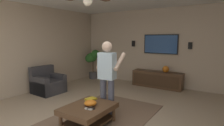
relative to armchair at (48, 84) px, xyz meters
name	(u,v)px	position (x,y,z in m)	size (l,w,h in m)	color
wall_back_tv	(160,48)	(2.83, -2.60, 1.08)	(0.10, 6.41, 2.73)	#C6B299
wall_side_far	(2,51)	(-1.00, 0.56, 1.08)	(7.76, 0.10, 2.73)	#C6B299
area_rug	(95,121)	(-0.77, -2.48, -0.27)	(3.20, 1.85, 0.01)	#7A604C
armchair	(48,84)	(0.00, 0.00, 0.00)	(0.83, 0.84, 0.82)	#38383D
coffee_table	(88,111)	(-0.97, -2.48, 0.02)	(1.00, 0.80, 0.40)	#513823
media_console	(157,79)	(2.49, -2.65, 0.00)	(0.45, 1.70, 0.55)	#513823
tv	(161,44)	(2.73, -2.65, 1.21)	(0.05, 1.20, 0.67)	black
person_standing	(107,74)	(-0.33, -2.50, 0.65)	(0.57, 0.57, 1.64)	#4C5166
potted_plant_tall	(92,59)	(2.30, 0.09, 0.53)	(0.52, 0.52, 1.21)	#4C4C51
bowl	(90,103)	(-0.93, -2.50, 0.17)	(0.24, 0.24, 0.11)	orange
remote_white	(89,109)	(-1.10, -2.60, 0.13)	(0.15, 0.04, 0.02)	white
remote_black	(91,109)	(-1.07, -2.63, 0.13)	(0.15, 0.04, 0.02)	black
remote_grey	(89,105)	(-0.96, -2.50, 0.13)	(0.15, 0.04, 0.02)	slate
book	(91,99)	(-0.67, -2.30, 0.14)	(0.22, 0.16, 0.04)	gold
vase_round	(166,69)	(2.50, -2.94, 0.38)	(0.22, 0.22, 0.22)	orange
wall_speaker_left	(190,46)	(2.75, -3.62, 1.18)	(0.06, 0.12, 0.22)	black
wall_speaker_right	(133,44)	(2.75, -1.60, 1.21)	(0.06, 0.12, 0.22)	black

